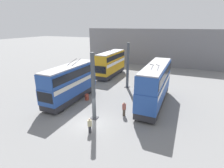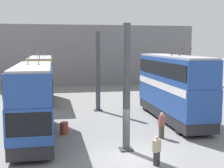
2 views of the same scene
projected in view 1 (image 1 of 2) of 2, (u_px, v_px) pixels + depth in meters
The scene contains 10 objects.
ground_plane at pixel (90, 123), 19.03m from camera, with size 240.00×240.00×0.00m, color slate.
depot_back_wall at pixel (151, 48), 44.58m from camera, with size 0.50×36.00×9.23m.
support_column_near at pixel (93, 88), 18.78m from camera, with size 0.78×0.78×7.48m.
support_column_far at pixel (128, 66), 28.72m from camera, with size 0.78×0.78×7.48m.
bus_left_near at pixel (155, 83), 22.44m from camera, with size 11.04×2.54×6.00m.
bus_right_near at pixel (70, 81), 23.88m from camera, with size 9.67×2.54×5.56m.
bus_right_mid at pixel (111, 62), 35.74m from camera, with size 9.48×2.54×5.57m.
person_aisle_foreground at pixel (90, 125), 17.00m from camera, with size 0.42×0.48×1.59m.
person_by_left_row at pixel (124, 108), 20.19m from camera, with size 0.33×0.47×1.75m.
oil_drum at pixel (87, 97), 24.70m from camera, with size 0.60×0.60×0.84m.
Camera 1 is at (-14.29, -8.92, 10.09)m, focal length 28.00 mm.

